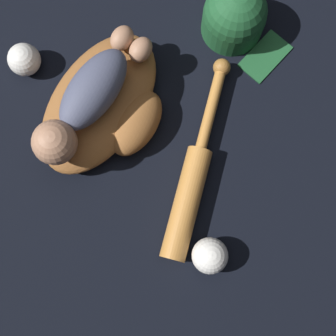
% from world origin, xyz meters
% --- Properties ---
extents(ground_plane, '(6.00, 6.00, 0.00)m').
position_xyz_m(ground_plane, '(0.00, 0.00, 0.00)').
color(ground_plane, black).
extents(baseball_glove, '(0.37, 0.26, 0.08)m').
position_xyz_m(baseball_glove, '(-0.02, 0.04, 0.04)').
color(baseball_glove, '#935B2D').
rests_on(baseball_glove, ground).
extents(baby_figure, '(0.34, 0.10, 0.09)m').
position_xyz_m(baby_figure, '(0.01, 0.03, 0.12)').
color(baby_figure, '#4C516B').
rests_on(baby_figure, baseball_glove).
extents(baseball_bat, '(0.45, 0.20, 0.06)m').
position_xyz_m(baseball_bat, '(0.01, 0.29, 0.03)').
color(baseball_bat, '#C6843D').
rests_on(baseball_bat, ground).
extents(baseball, '(0.08, 0.08, 0.08)m').
position_xyz_m(baseball, '(0.12, 0.41, 0.04)').
color(baseball, white).
rests_on(baseball, ground).
extents(baseball_spare, '(0.07, 0.07, 0.07)m').
position_xyz_m(baseball_spare, '(0.00, -0.18, 0.04)').
color(baseball_spare, white).
rests_on(baseball_spare, ground).
extents(baseball_cap, '(0.15, 0.22, 0.14)m').
position_xyz_m(baseball_cap, '(-0.35, 0.16, 0.06)').
color(baseball_cap, '#1E562D').
rests_on(baseball_cap, ground).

